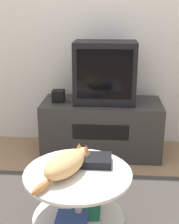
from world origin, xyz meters
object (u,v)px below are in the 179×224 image
(dvd_box, at_px, (93,160))
(tv, at_px, (105,72))
(speaker, at_px, (58,96))
(cat, at_px, (66,164))

(dvd_box, bearing_deg, tv, 87.72)
(tv, bearing_deg, speaker, -176.96)
(tv, height_order, speaker, tv)
(dvd_box, bearing_deg, cat, -137.92)
(speaker, relative_size, cat, 0.23)
(tv, distance_m, speaker, 0.48)
(speaker, height_order, cat, speaker)
(dvd_box, xyz_separation_m, cat, (-0.14, -0.13, 0.04))
(speaker, xyz_separation_m, cat, (0.24, -1.19, -0.06))
(speaker, distance_m, cat, 1.21)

